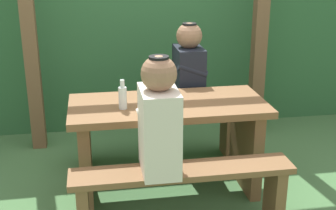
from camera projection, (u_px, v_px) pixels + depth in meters
ground_plane at (168, 190)px, 3.50m from camera, size 12.00×12.00×0.00m
hedge_backdrop at (141, 26)px, 4.73m from camera, size 6.40×0.70×1.96m
pergola_post_left at (28, 23)px, 3.89m from camera, size 0.12×0.12×2.28m
pergola_post_right at (261, 17)px, 4.21m from camera, size 0.12×0.12×2.28m
picnic_table at (168, 131)px, 3.34m from camera, size 1.40×0.64×0.71m
bench_near at (182, 187)px, 2.89m from camera, size 1.40×0.24×0.46m
bench_far at (157, 124)px, 3.90m from camera, size 1.40×0.24×0.46m
person_white_shirt at (159, 120)px, 2.71m from camera, size 0.25×0.35×0.72m
person_black_coat at (189, 70)px, 3.79m from camera, size 0.25×0.35×0.72m
drinking_glass at (162, 93)px, 3.35m from camera, size 0.07×0.07×0.08m
bottle_left at (163, 92)px, 3.17m from camera, size 0.07×0.07×0.26m
bottle_right at (123, 97)px, 3.12m from camera, size 0.06×0.06×0.21m
cell_phone at (158, 109)px, 3.12m from camera, size 0.09×0.15×0.01m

